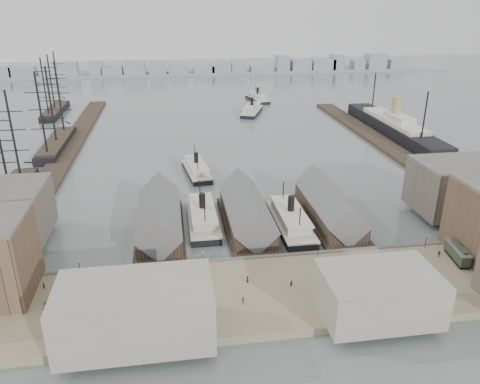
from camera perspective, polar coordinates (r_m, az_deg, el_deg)
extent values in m
plane|color=#566461|center=(128.57, 2.03, -7.55)|extent=(900.00, 900.00, 0.00)
cube|color=#837658|center=(111.49, 3.96, -12.18)|extent=(180.00, 30.00, 2.00)
cube|color=#59544C|center=(123.58, 2.48, -8.28)|extent=(180.00, 1.20, 2.30)
cube|color=#2D231C|center=(223.67, -20.41, 4.55)|extent=(10.00, 220.00, 1.60)
cube|color=#2D231C|center=(231.49, 17.19, 5.54)|extent=(10.00, 180.00, 1.60)
cube|color=#2D231C|center=(140.64, -9.69, -4.80)|extent=(14.00, 42.00, 1.20)
cube|color=#2D231C|center=(140.16, -9.77, -3.49)|extent=(12.00, 36.00, 5.00)
cube|color=#59595B|center=(139.06, -9.84, -2.53)|extent=(12.60, 37.00, 12.60)
cube|color=#2D231C|center=(142.15, 0.85, -4.15)|extent=(14.00, 42.00, 1.20)
cube|color=#2D231C|center=(141.68, 0.79, -2.85)|extent=(12.00, 36.00, 5.00)
cube|color=#59595B|center=(140.58, 0.80, -1.89)|extent=(12.60, 37.00, 12.60)
cube|color=#2D231C|center=(148.27, 10.83, -3.40)|extent=(14.00, 42.00, 1.20)
cube|color=#2D231C|center=(147.82, 10.79, -2.15)|extent=(12.00, 36.00, 5.00)
cube|color=#59595B|center=(146.77, 10.87, -1.23)|extent=(12.60, 37.00, 12.60)
cube|color=#60564C|center=(162.50, 25.32, 0.52)|extent=(28.00, 20.00, 15.00)
cube|color=gray|center=(104.66, 16.50, -11.78)|extent=(24.00, 16.00, 10.00)
cube|color=gray|center=(96.03, -12.61, -14.05)|extent=(30.00, 16.00, 12.00)
cylinder|color=black|center=(121.21, -18.96, -8.83)|extent=(0.16, 0.16, 3.60)
sphere|color=beige|center=(120.27, -19.08, -8.05)|extent=(0.44, 0.44, 0.44)
cylinder|color=black|center=(119.01, -4.51, -8.16)|extent=(0.16, 0.16, 3.60)
sphere|color=beige|center=(118.05, -4.54, -7.36)|extent=(0.44, 0.44, 0.44)
cylinder|color=black|center=(124.24, 9.52, -7.01)|extent=(0.16, 0.16, 3.60)
sphere|color=beige|center=(123.32, 9.58, -6.24)|extent=(0.44, 0.44, 0.44)
cylinder|color=black|center=(136.04, 21.70, -5.67)|extent=(0.16, 0.16, 3.60)
sphere|color=beige|center=(135.20, 21.81, -4.95)|extent=(0.44, 0.44, 0.44)
cube|color=gray|center=(454.23, -6.08, 14.35)|extent=(500.00, 40.00, 2.00)
cube|color=gray|center=(465.27, -26.98, 12.82)|extent=(17.36, 14.00, 10.23)
cube|color=gray|center=(460.27, -24.88, 13.09)|extent=(20.65, 14.00, 10.28)
cube|color=gray|center=(455.13, -22.18, 13.22)|extent=(14.71, 14.00, 7.23)
cube|color=gray|center=(451.49, -20.27, 13.81)|extent=(17.63, 14.00, 13.23)
cube|color=gray|center=(447.40, -17.11, 14.15)|extent=(10.74, 14.00, 13.58)
cube|color=gray|center=(446.03, -15.30, 13.99)|extent=(18.06, 14.00, 8.64)
cube|color=gray|center=(443.99, -12.69, 14.50)|extent=(18.55, 14.00, 13.29)
cube|color=gray|center=(443.20, -10.00, 14.63)|extent=(15.33, 14.00, 12.47)
cube|color=gray|center=(443.48, -7.53, 14.53)|extent=(17.56, 14.00, 8.72)
cube|color=gray|center=(444.68, -4.44, 14.60)|extent=(18.76, 14.00, 7.63)
cube|color=gray|center=(445.96, -2.34, 14.84)|extent=(17.61, 14.00, 10.35)
cube|color=gray|center=(448.03, -0.21, 14.89)|extent=(13.38, 14.00, 10.30)
cube|color=gray|center=(451.91, 2.59, 14.71)|extent=(20.73, 14.00, 6.75)
cube|color=gray|center=(455.63, 5.17, 15.27)|extent=(11.51, 14.00, 15.57)
cube|color=gray|center=(460.39, 7.39, 14.98)|extent=(18.17, 14.00, 11.26)
cube|color=gray|center=(466.71, 10.05, 14.97)|extent=(21.81, 14.00, 11.83)
cube|color=gray|center=(471.01, 11.72, 15.14)|extent=(11.12, 14.00, 15.50)
cube|color=gray|center=(478.74, 14.10, 14.74)|extent=(10.90, 14.00, 10.29)
cube|color=gray|center=(485.59, 16.18, 14.96)|extent=(17.95, 14.00, 15.72)
cube|color=gray|center=(494.44, 18.33, 14.54)|extent=(14.21, 14.00, 10.51)
cube|color=black|center=(144.86, -4.55, -3.53)|extent=(8.53, 29.84, 1.92)
cube|color=beige|center=(144.26, -4.56, -3.03)|extent=(8.95, 29.84, 0.53)
cube|color=beige|center=(143.63, -4.58, -2.49)|extent=(6.93, 21.32, 2.34)
cube|color=beige|center=(143.01, -4.60, -1.95)|extent=(7.46, 23.45, 0.43)
cylinder|color=black|center=(142.06, -4.63, -1.09)|extent=(1.92, 1.92, 4.80)
cylinder|color=black|center=(150.97, -4.90, 0.27)|extent=(0.32, 0.32, 6.39)
cylinder|color=black|center=(133.42, -4.31, -2.80)|extent=(0.32, 0.32, 6.39)
cube|color=black|center=(142.93, 6.13, -3.95)|extent=(8.76, 30.67, 1.97)
cube|color=beige|center=(142.31, 6.15, -3.44)|extent=(9.20, 30.67, 0.55)
cube|color=beige|center=(141.65, 6.18, -2.88)|extent=(7.12, 21.91, 2.41)
cube|color=beige|center=(141.00, 6.20, -2.32)|extent=(7.67, 24.10, 0.44)
cylinder|color=black|center=(140.01, 6.25, -1.42)|extent=(1.97, 1.97, 4.93)
cylinder|color=black|center=(148.86, 5.30, 0.02)|extent=(0.33, 0.33, 6.57)
cylinder|color=black|center=(131.49, 7.31, -3.23)|extent=(0.33, 0.33, 6.57)
cube|color=black|center=(186.06, -5.30, 2.44)|extent=(10.82, 27.14, 1.70)
cube|color=beige|center=(185.65, -5.32, 2.80)|extent=(11.20, 27.18, 0.47)
cube|color=beige|center=(185.21, -5.33, 3.18)|extent=(8.47, 19.48, 2.07)
cube|color=beige|center=(184.78, -5.35, 3.57)|extent=(9.17, 21.41, 0.38)
cylinder|color=black|center=(184.12, -5.37, 4.18)|extent=(1.70, 1.70, 4.24)
cylinder|color=black|center=(192.24, -5.53, 4.91)|extent=(0.28, 0.28, 5.66)
cylinder|color=black|center=(176.15, -5.19, 3.26)|extent=(0.28, 0.28, 5.66)
cube|color=black|center=(286.29, 1.44, 9.69)|extent=(18.16, 30.18, 1.87)
cube|color=beige|center=(285.99, 1.45, 9.95)|extent=(18.54, 30.33, 0.52)
cube|color=beige|center=(285.68, 1.45, 10.23)|extent=(13.73, 21.85, 2.29)
cube|color=beige|center=(285.37, 1.45, 10.52)|extent=(14.96, 23.98, 0.42)
cylinder|color=black|center=(284.91, 1.46, 10.97)|extent=(1.87, 1.87, 4.68)
cylinder|color=black|center=(293.99, 1.13, 11.29)|extent=(0.31, 0.31, 6.24)
cylinder|color=black|center=(275.93, 1.80, 10.54)|extent=(0.31, 0.31, 6.24)
cube|color=black|center=(323.95, 2.14, 11.17)|extent=(12.91, 28.07, 1.74)
cube|color=beige|center=(323.70, 2.15, 11.39)|extent=(13.28, 28.15, 0.48)
cube|color=beige|center=(323.45, 2.15, 11.63)|extent=(9.96, 20.20, 2.13)
cube|color=beige|center=(323.19, 2.15, 11.86)|extent=(10.82, 22.19, 0.39)
cylinder|color=black|center=(322.81, 2.16, 12.23)|extent=(1.74, 1.74, 4.35)
cylinder|color=black|center=(331.26, 1.87, 12.47)|extent=(0.29, 0.29, 5.80)
cylinder|color=black|center=(314.44, 2.46, 11.92)|extent=(0.29, 0.29, 5.80)
cube|color=black|center=(174.05, -26.80, -1.14)|extent=(8.58, 59.10, 3.43)
cube|color=#2D231C|center=(173.34, -26.91, -0.53)|extent=(8.10, 53.19, 0.57)
cylinder|color=black|center=(174.85, -27.15, 4.98)|extent=(0.76, 0.76, 32.41)
cylinder|color=black|center=(187.49, -25.95, 6.24)|extent=(0.76, 0.76, 32.41)
cube|color=black|center=(233.56, -21.41, 5.39)|extent=(9.08, 52.47, 3.63)
cube|color=#2D231C|center=(233.00, -21.49, 5.89)|extent=(8.58, 47.22, 0.61)
cylinder|color=black|center=(211.88, -23.09, 8.68)|extent=(0.81, 0.81, 34.31)
cylinder|color=black|center=(229.33, -22.06, 9.77)|extent=(0.81, 0.81, 34.31)
cylinder|color=black|center=(246.91, -21.18, 10.70)|extent=(0.81, 0.81, 34.31)
cube|color=black|center=(306.55, -21.58, 9.14)|extent=(8.52, 47.32, 3.41)
cube|color=#2D231C|center=(306.15, -21.64, 9.50)|extent=(8.04, 42.58, 0.57)
cylinder|color=black|center=(287.59, -22.74, 11.71)|extent=(0.76, 0.76, 32.17)
cylinder|color=black|center=(303.51, -22.05, 12.29)|extent=(0.76, 0.76, 32.17)
cylinder|color=black|center=(319.48, -21.43, 12.82)|extent=(0.76, 0.76, 32.17)
cube|color=black|center=(254.78, 18.18, 7.43)|extent=(12.90, 94.29, 5.95)
cube|color=beige|center=(253.85, 18.29, 8.30)|extent=(10.92, 54.59, 1.98)
cube|color=beige|center=(249.01, 18.86, 8.55)|extent=(7.94, 19.85, 2.98)
cylinder|color=tan|center=(252.38, 18.48, 9.82)|extent=(4.37, 4.37, 9.92)
cube|color=black|center=(133.88, 24.87, -7.36)|extent=(3.70, 9.77, 0.80)
cube|color=#2C3325|center=(133.10, 24.99, -6.72)|extent=(3.87, 10.28, 2.61)
cube|color=#59595B|center=(132.44, 25.09, -6.17)|extent=(4.12, 10.71, 0.30)
imported|color=black|center=(112.90, -20.85, -12.19)|extent=(1.98, 1.91, 1.69)
cube|color=#3F2D21|center=(112.49, -22.15, -12.51)|extent=(3.00, 2.51, 0.25)
cylinder|color=black|center=(112.11, -22.03, -12.83)|extent=(1.02, 0.57, 1.10)
cylinder|color=black|center=(113.26, -22.21, -12.48)|extent=(1.02, 0.57, 1.10)
imported|color=black|center=(108.30, -4.53, -12.26)|extent=(1.77, 1.00, 1.42)
cube|color=#3F2D21|center=(107.80, -5.91, -12.38)|extent=(2.79, 1.85, 0.25)
cylinder|color=black|center=(107.44, -5.83, -12.74)|extent=(1.10, 0.24, 1.10)
cylinder|color=black|center=(108.57, -5.98, -12.33)|extent=(1.10, 0.24, 1.10)
imported|color=black|center=(115.98, 12.35, -10.16)|extent=(1.43, 1.63, 1.53)
cube|color=#3F2D21|center=(114.88, 11.17, -10.31)|extent=(2.73, 1.73, 0.25)
cylinder|color=black|center=(114.55, 11.30, -10.64)|extent=(1.10, 0.18, 1.10)
cylinder|color=black|center=(115.60, 11.01, -10.28)|extent=(1.10, 0.18, 1.10)
imported|color=black|center=(119.41, -22.80, -10.51)|extent=(0.68, 0.72, 1.60)
imported|color=black|center=(109.75, -17.48, -12.81)|extent=(0.72, 0.86, 1.57)
imported|color=black|center=(117.55, -9.10, -9.39)|extent=(1.03, 0.59, 1.60)
imported|color=black|center=(105.93, 0.37, -13.00)|extent=(0.70, 1.04, 1.63)
imported|color=black|center=(112.69, 0.92, -10.58)|extent=(0.72, 0.92, 1.66)
imported|color=black|center=(111.72, 6.26, -11.04)|extent=(0.72, 0.60, 1.72)
imported|color=black|center=(124.74, 15.92, -8.03)|extent=(0.90, 0.78, 1.59)
imported|color=black|center=(114.13, 17.67, -11.35)|extent=(0.84, 1.14, 1.58)
imported|color=black|center=(133.49, 23.12, -6.93)|extent=(1.03, 0.56, 1.66)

